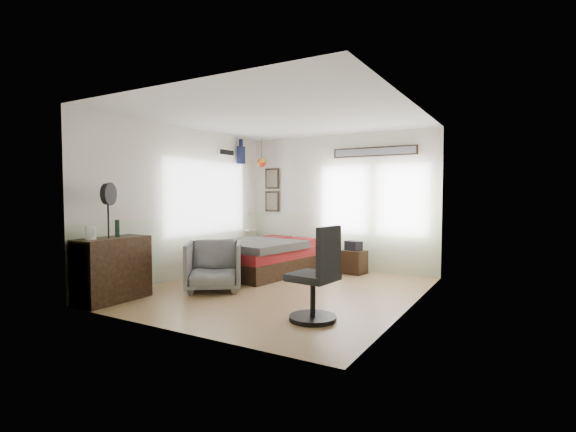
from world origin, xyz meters
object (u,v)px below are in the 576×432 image
Objects in this scene: bed at (264,257)px; armchair at (214,266)px; nightstand at (353,262)px; task_chair at (317,283)px; dresser at (112,269)px.

bed is 2.51× the size of armchair.
nightstand is 3.12m from task_chair.
task_chair is at bearing -36.84° from bed.
bed is 2.15× the size of dresser.
bed is at bearing 75.06° from dresser.
bed reaches higher than nightstand.
dresser is 4.25m from nightstand.
armchair reaches higher than nightstand.
dresser reaches higher than armchair.
dresser is at bearing -162.14° from task_chair.
nightstand is at bearing 24.07° from armchair.
dresser is at bearing -160.32° from armchair.
bed is at bearing 57.21° from armchair.
nightstand is 0.39× the size of task_chair.
dresser is at bearing -110.49° from nightstand.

